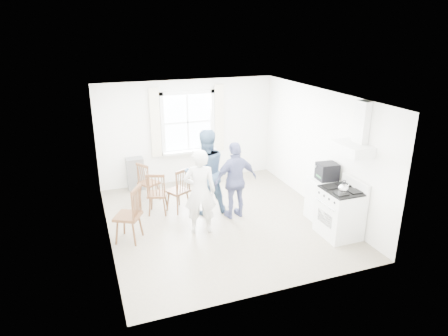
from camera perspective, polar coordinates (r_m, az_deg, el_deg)
room_shell at (r=7.88m, az=-0.40°, el=0.96°), size 4.62×5.12×2.64m
window_assembly at (r=10.08m, az=-5.15°, el=6.02°), size 1.88×0.24×1.70m
range_hood at (r=7.55m, az=18.22°, el=3.88°), size 0.45×0.76×0.94m
shelf_unit at (r=10.02m, az=-12.52°, el=-0.81°), size 0.40×0.30×0.80m
gas_stove at (r=7.94m, az=16.22°, el=-6.08°), size 0.68×0.76×1.12m
kettle at (r=7.56m, az=16.66°, el=-2.84°), size 0.18×0.18×0.26m
low_cabinet at (r=8.50m, az=13.84°, el=-4.34°), size 0.50×0.55×0.90m
stereo_stack at (r=8.25m, az=14.52°, el=-0.49°), size 0.42×0.38×0.34m
cardboard_box at (r=8.27m, az=14.91°, el=-1.18°), size 0.25×0.18×0.16m
windsor_chair_a at (r=8.58m, az=-6.17°, el=-2.50°), size 0.56×0.56×1.00m
windsor_chair_b at (r=8.49m, az=-9.62°, el=-3.07°), size 0.51×0.50×0.96m
windsor_chair_c at (r=7.55m, az=-12.85°, el=-5.64°), size 0.61×0.62×1.09m
person_left at (r=7.62m, az=-3.45°, el=-3.40°), size 0.75×0.75×1.69m
person_mid at (r=8.40m, az=-2.64°, el=-0.60°), size 0.92×0.92×1.84m
person_right at (r=8.23m, az=1.67°, el=-1.79°), size 1.05×1.05×1.63m
potted_plant at (r=10.23m, az=-2.69°, el=3.69°), size 0.24×0.24×0.33m
windsor_chair_d at (r=9.20m, az=-11.19°, el=-1.47°), size 0.53×0.54×0.93m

